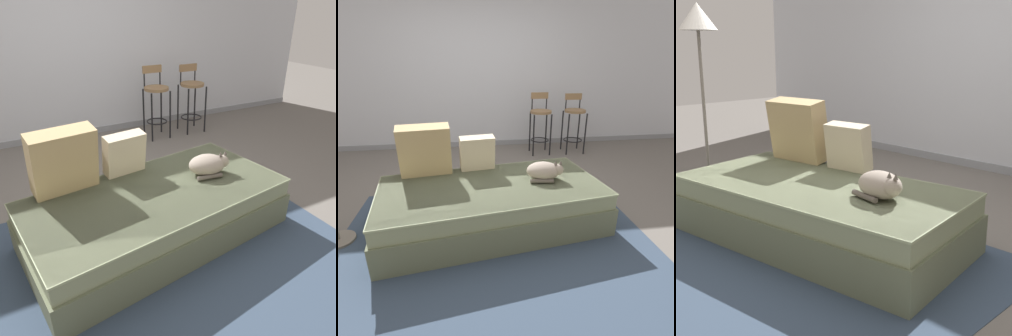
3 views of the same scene
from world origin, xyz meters
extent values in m
plane|color=#66605B|center=(0.00, 0.00, 0.00)|extent=(16.00, 16.00, 0.00)
cube|color=silver|center=(0.00, 2.25, 1.30)|extent=(8.00, 0.10, 2.60)
cube|color=gray|center=(0.00, 2.20, 0.04)|extent=(8.00, 0.02, 0.09)
cube|color=#334256|center=(0.00, -0.70, 0.00)|extent=(2.76, 2.12, 0.01)
cube|color=#636B50|center=(0.00, -0.40, 0.14)|extent=(2.18, 1.30, 0.27)
cube|color=gray|center=(0.00, -0.40, 0.35)|extent=(2.14, 1.26, 0.15)
cube|color=#98A47B|center=(0.00, -0.40, 0.41)|extent=(2.15, 1.27, 0.02)
cube|color=tan|center=(-0.62, -0.07, 0.68)|extent=(0.52, 0.32, 0.51)
cube|color=beige|center=(-0.11, 0.00, 0.60)|extent=(0.37, 0.22, 0.36)
ellipsoid|color=gray|center=(0.51, -0.33, 0.51)|extent=(0.35, 0.28, 0.17)
sphere|color=gray|center=(0.64, -0.37, 0.53)|extent=(0.11, 0.11, 0.11)
cone|color=#544C44|center=(0.61, -0.37, 0.60)|extent=(0.03, 0.03, 0.04)
cone|color=#544C44|center=(0.66, -0.37, 0.60)|extent=(0.03, 0.03, 0.04)
cylinder|color=#544C44|center=(0.47, -0.44, 0.45)|extent=(0.22, 0.07, 0.04)
cylinder|color=black|center=(0.85, 1.50, 0.34)|extent=(0.02, 0.02, 0.68)
cylinder|color=black|center=(1.13, 1.50, 0.34)|extent=(0.02, 0.02, 0.68)
cylinder|color=black|center=(0.85, 1.78, 0.34)|extent=(0.02, 0.02, 0.68)
cylinder|color=black|center=(1.13, 1.78, 0.34)|extent=(0.02, 0.02, 0.68)
torus|color=black|center=(0.99, 1.64, 0.23)|extent=(0.30, 0.30, 0.02)
cylinder|color=olive|center=(0.99, 1.64, 0.70)|extent=(0.34, 0.34, 0.04)
cylinder|color=black|center=(0.87, 1.77, 0.81)|extent=(0.02, 0.02, 0.26)
cylinder|color=black|center=(1.11, 1.77, 0.81)|extent=(0.02, 0.02, 0.26)
cube|color=olive|center=(0.99, 1.77, 0.94)|extent=(0.28, 0.03, 0.10)
cylinder|color=black|center=(1.41, 1.49, 0.34)|extent=(0.02, 0.02, 0.68)
cylinder|color=black|center=(1.71, 1.49, 0.34)|extent=(0.02, 0.02, 0.68)
cylinder|color=black|center=(1.41, 1.79, 0.34)|extent=(0.02, 0.02, 0.68)
cylinder|color=black|center=(1.71, 1.79, 0.34)|extent=(0.02, 0.02, 0.68)
torus|color=black|center=(1.56, 1.64, 0.21)|extent=(0.31, 0.31, 0.02)
cylinder|color=olive|center=(1.56, 1.64, 0.70)|extent=(0.34, 0.34, 0.04)
cylinder|color=black|center=(1.44, 1.77, 0.79)|extent=(0.02, 0.02, 0.23)
cylinder|color=black|center=(1.68, 1.77, 0.79)|extent=(0.02, 0.02, 0.23)
cube|color=olive|center=(1.56, 1.77, 0.91)|extent=(0.28, 0.03, 0.10)
camera|label=1|loc=(-0.95, -2.40, 1.73)|focal=35.00mm
camera|label=2|loc=(-0.19, -2.76, 1.54)|focal=30.00mm
camera|label=3|loc=(2.35, -2.46, 1.35)|focal=50.00mm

